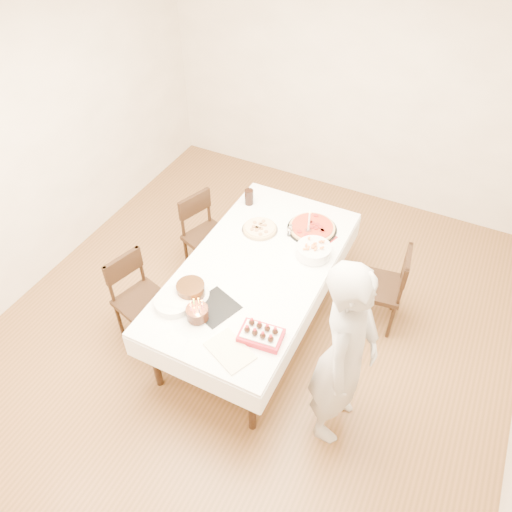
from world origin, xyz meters
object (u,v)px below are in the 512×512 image
at_px(strawberry_box, 261,335).
at_px(chair_left_dessert, 143,302).
at_px(pizza_pepperoni, 312,228).
at_px(pasta_bowl, 314,251).
at_px(dining_table, 256,297).
at_px(cola_glass, 249,197).
at_px(pizza_white, 260,229).
at_px(layer_cake, 191,290).
at_px(person, 345,356).
at_px(birthday_cake, 197,310).
at_px(taper_candle, 309,222).
at_px(chair_left_savory, 209,238).
at_px(chair_right_savory, 378,286).

bearing_deg(strawberry_box, chair_left_dessert, 175.13).
bearing_deg(pizza_pepperoni, pasta_bowl, -66.24).
xyz_separation_m(dining_table, cola_glass, (-0.45, 0.75, 0.45)).
bearing_deg(pizza_pepperoni, chair_left_dessert, -131.70).
bearing_deg(pizza_white, layer_cake, -98.31).
relative_size(person, strawberry_box, 5.37).
distance_m(cola_glass, birthday_cake, 1.46).
bearing_deg(pizza_white, pasta_bowl, -9.11).
bearing_deg(cola_glass, pizza_pepperoni, -7.26).
bearing_deg(taper_candle, chair_left_savory, -171.09).
distance_m(person, pasta_bowl, 1.11).
bearing_deg(pasta_bowl, taper_candle, 121.59).
xyz_separation_m(dining_table, birthday_cake, (-0.15, -0.69, 0.47)).
xyz_separation_m(cola_glass, birthday_cake, (0.30, -1.43, 0.01)).
height_order(chair_right_savory, birthday_cake, birthday_cake).
xyz_separation_m(chair_right_savory, pizza_pepperoni, (-0.71, 0.11, 0.34)).
bearing_deg(cola_glass, pizza_white, -49.17).
relative_size(birthday_cake, strawberry_box, 0.54).
distance_m(pizza_pepperoni, pasta_bowl, 0.34).
height_order(dining_table, taper_candle, taper_candle).
relative_size(pizza_pepperoni, birthday_cake, 2.67).
xyz_separation_m(chair_left_savory, taper_candle, (0.97, 0.15, 0.45)).
bearing_deg(person, chair_right_savory, 2.45).
bearing_deg(cola_glass, birthday_cake, -78.23).
distance_m(dining_table, strawberry_box, 0.85).
height_order(chair_left_savory, birthday_cake, birthday_cake).
relative_size(chair_left_dessert, pizza_white, 2.63).
height_order(pizza_pepperoni, birthday_cake, birthday_cake).
bearing_deg(pizza_pepperoni, dining_table, -109.97).
bearing_deg(layer_cake, strawberry_box, -10.99).
bearing_deg(taper_candle, chair_left_dessert, -133.26).
distance_m(chair_left_dessert, taper_candle, 1.61).
relative_size(dining_table, chair_right_savory, 2.46).
height_order(chair_left_savory, taper_candle, taper_candle).
height_order(chair_left_savory, pizza_white, chair_left_savory).
distance_m(chair_left_dessert, cola_glass, 1.40).
bearing_deg(taper_candle, birthday_cake, -106.58).
xyz_separation_m(pasta_bowl, taper_candle, (-0.15, 0.24, 0.08)).
xyz_separation_m(chair_right_savory, pizza_white, (-1.13, -0.11, 0.34)).
bearing_deg(pizza_pepperoni, birthday_cake, -106.08).
xyz_separation_m(person, pizza_white, (-1.16, 1.02, -0.07)).
bearing_deg(layer_cake, chair_left_dessert, -176.57).
relative_size(chair_right_savory, taper_candle, 3.22).
xyz_separation_m(person, taper_candle, (-0.75, 1.17, 0.04)).
bearing_deg(chair_left_savory, person, 168.72).
bearing_deg(taper_candle, person, -57.44).
bearing_deg(chair_left_savory, dining_table, 169.04).
bearing_deg(layer_cake, birthday_cake, -46.46).
relative_size(pizza_white, strawberry_box, 1.04).
bearing_deg(taper_candle, layer_cake, -116.58).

